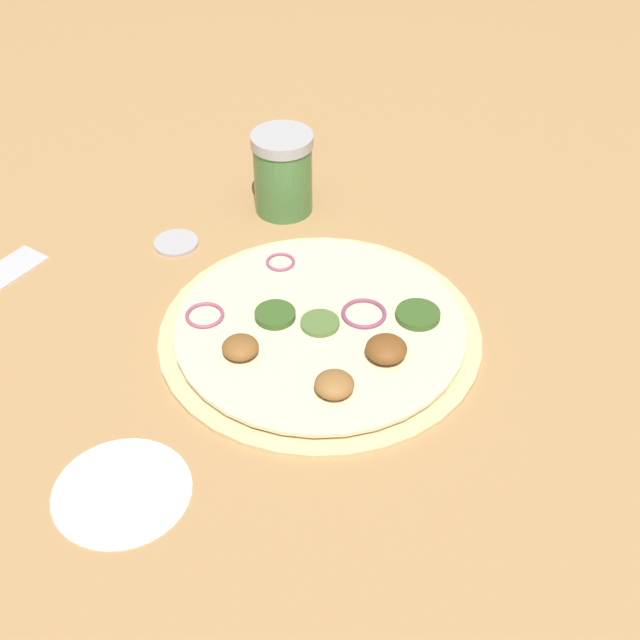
# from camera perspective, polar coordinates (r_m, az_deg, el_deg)

# --- Properties ---
(ground_plane) EXTENTS (3.00, 3.00, 0.00)m
(ground_plane) POSITION_cam_1_polar(r_m,az_deg,el_deg) (0.82, 0.00, -0.98)
(ground_plane) COLOR tan
(pizza) EXTENTS (0.30, 0.30, 0.03)m
(pizza) POSITION_cam_1_polar(r_m,az_deg,el_deg) (0.81, 0.05, -0.72)
(pizza) COLOR beige
(pizza) RESTS_ON ground_plane
(spice_jar) EXTENTS (0.07, 0.07, 0.09)m
(spice_jar) POSITION_cam_1_polar(r_m,az_deg,el_deg) (0.96, -2.39, 9.42)
(spice_jar) COLOR #4C7F42
(spice_jar) RESTS_ON ground_plane
(loose_cap) EXTENTS (0.05, 0.05, 0.01)m
(loose_cap) POSITION_cam_1_polar(r_m,az_deg,el_deg) (0.94, -9.20, 4.98)
(loose_cap) COLOR #B2B2B7
(loose_cap) RESTS_ON ground_plane
(flour_patch) EXTENTS (0.11, 0.11, 0.00)m
(flour_patch) POSITION_cam_1_polar(r_m,az_deg,el_deg) (0.71, -12.57, -10.66)
(flour_patch) COLOR white
(flour_patch) RESTS_ON ground_plane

